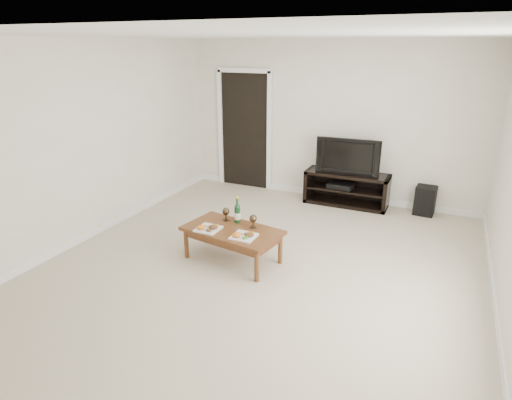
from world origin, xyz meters
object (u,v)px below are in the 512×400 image
object	(u,v)px
subwoofer	(425,200)
media_console	(346,189)
coffee_table	(233,245)
television	(349,155)

from	to	relation	value
subwoofer	media_console	bearing A→B (deg)	-171.55
subwoofer	coffee_table	xyz separation A→B (m)	(-2.03, -2.61, -0.01)
media_console	television	size ratio (longest dim) A/B	1.33
subwoofer	coffee_table	bearing A→B (deg)	-123.71
media_console	subwoofer	xyz separation A→B (m)	(1.22, 0.09, -0.05)
media_console	subwoofer	world-z (taller)	media_console
television	coffee_table	distance (m)	2.72
television	media_console	bearing A→B (deg)	0.00
media_console	coffee_table	distance (m)	2.64
television	coffee_table	size ratio (longest dim) A/B	0.87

